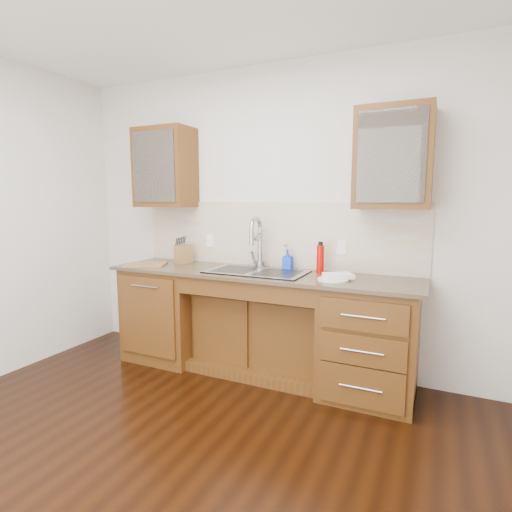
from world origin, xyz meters
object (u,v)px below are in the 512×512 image
at_px(water_bottle, 320,259).
at_px(cutting_board, 146,264).
at_px(plate, 333,279).
at_px(knife_block, 183,254).
at_px(soap_bottle, 288,260).

distance_m(water_bottle, cutting_board, 1.63).
xyz_separation_m(plate, knife_block, (-1.54, 0.23, 0.08)).
bearing_deg(plate, water_bottle, 124.31).
bearing_deg(soap_bottle, plate, -34.64).
xyz_separation_m(soap_bottle, plate, (0.48, -0.30, -0.08)).
relative_size(knife_block, cutting_board, 0.49).
relative_size(soap_bottle, knife_block, 0.98).
height_order(soap_bottle, plate, soap_bottle).
xyz_separation_m(soap_bottle, knife_block, (-1.05, -0.07, 0.00)).
xyz_separation_m(water_bottle, cutting_board, (-1.60, -0.29, -0.11)).
height_order(soap_bottle, water_bottle, water_bottle).
relative_size(soap_bottle, water_bottle, 0.73).
bearing_deg(plate, soap_bottle, 147.73).
height_order(knife_block, cutting_board, knife_block).
relative_size(plate, cutting_board, 0.66).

